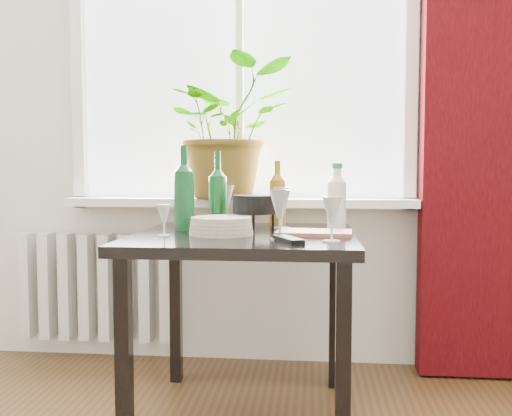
# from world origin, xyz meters

# --- Properties ---
(window) EXTENTS (1.72, 0.08, 1.62)m
(window) POSITION_xyz_m (0.00, 2.22, 1.60)
(window) COLOR white
(window) RESTS_ON ground
(windowsill) EXTENTS (1.72, 0.20, 0.04)m
(windowsill) POSITION_xyz_m (0.00, 2.15, 0.82)
(windowsill) COLOR white
(windowsill) RESTS_ON ground
(curtain) EXTENTS (0.50, 0.12, 2.56)m
(curtain) POSITION_xyz_m (1.12, 2.12, 1.30)
(curtain) COLOR #330408
(curtain) RESTS_ON ground
(radiator) EXTENTS (0.80, 0.10, 0.55)m
(radiator) POSITION_xyz_m (-0.75, 2.18, 0.38)
(radiator) COLOR silver
(radiator) RESTS_ON ground
(table) EXTENTS (0.85, 0.85, 0.74)m
(table) POSITION_xyz_m (0.10, 1.55, 0.65)
(table) COLOR black
(table) RESTS_ON ground
(potted_plant) EXTENTS (0.76, 0.73, 0.66)m
(potted_plant) POSITION_xyz_m (-0.05, 2.10, 1.18)
(potted_plant) COLOR #297A20
(potted_plant) RESTS_ON windowsill
(wine_bottle_left) EXTENTS (0.10, 0.10, 0.35)m
(wine_bottle_left) POSITION_xyz_m (-0.16, 1.63, 0.92)
(wine_bottle_left) COLOR #0D451E
(wine_bottle_left) RESTS_ON table
(wine_bottle_right) EXTENTS (0.10, 0.10, 0.33)m
(wine_bottle_right) POSITION_xyz_m (-0.04, 1.75, 0.90)
(wine_bottle_right) COLOR #0E4819
(wine_bottle_right) RESTS_ON table
(bottle_amber) EXTENTS (0.08, 0.08, 0.29)m
(bottle_amber) POSITION_xyz_m (0.21, 1.85, 0.89)
(bottle_amber) COLOR #7F550E
(bottle_amber) RESTS_ON table
(cleaning_bottle) EXTENTS (0.09, 0.09, 0.27)m
(cleaning_bottle) POSITION_xyz_m (0.46, 1.75, 0.88)
(cleaning_bottle) COLOR silver
(cleaning_bottle) RESTS_ON table
(wineglass_front_right) EXTENTS (0.08, 0.08, 0.18)m
(wineglass_front_right) POSITION_xyz_m (0.25, 1.37, 0.83)
(wineglass_front_right) COLOR #B5BAC3
(wineglass_front_right) RESTS_ON table
(wineglass_far_right) EXTENTS (0.08, 0.08, 0.16)m
(wineglass_far_right) POSITION_xyz_m (0.43, 1.32, 0.82)
(wineglass_far_right) COLOR silver
(wineglass_far_right) RESTS_ON table
(wineglass_back_center) EXTENTS (0.10, 0.10, 0.18)m
(wineglass_back_center) POSITION_xyz_m (0.23, 1.74, 0.83)
(wineglass_back_center) COLOR silver
(wineglass_back_center) RESTS_ON table
(wineglass_back_left) EXTENTS (0.08, 0.08, 0.18)m
(wineglass_back_left) POSITION_xyz_m (-0.03, 1.91, 0.83)
(wineglass_back_left) COLOR #B7BFC5
(wineglass_back_left) RESTS_ON table
(wineglass_front_left) EXTENTS (0.06, 0.06, 0.12)m
(wineglass_front_left) POSITION_xyz_m (-0.18, 1.42, 0.80)
(wineglass_front_left) COLOR silver
(wineglass_front_left) RESTS_ON table
(plate_stack) EXTENTS (0.26, 0.26, 0.07)m
(plate_stack) POSITION_xyz_m (0.02, 1.50, 0.77)
(plate_stack) COLOR beige
(plate_stack) RESTS_ON table
(fondue_pot) EXTENTS (0.22, 0.19, 0.14)m
(fondue_pot) POSITION_xyz_m (0.13, 1.66, 0.81)
(fondue_pot) COLOR black
(fondue_pot) RESTS_ON table
(tv_remote) EXTENTS (0.12, 0.17, 0.02)m
(tv_remote) POSITION_xyz_m (0.28, 1.29, 0.75)
(tv_remote) COLOR black
(tv_remote) RESTS_ON table
(cutting_board) EXTENTS (0.29, 0.20, 0.02)m
(cutting_board) POSITION_xyz_m (0.37, 1.53, 0.75)
(cutting_board) COLOR #AE684F
(cutting_board) RESTS_ON table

